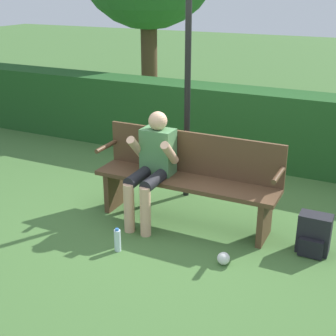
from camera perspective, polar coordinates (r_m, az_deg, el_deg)
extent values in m
plane|color=#426B33|center=(5.09, 2.02, -6.55)|extent=(40.00, 40.00, 0.00)
cube|color=#1E4C1E|center=(6.71, 9.31, 5.07)|extent=(12.00, 0.56, 1.05)
cube|color=#513823|center=(4.88, 2.10, -1.63)|extent=(1.97, 0.43, 0.05)
cube|color=#513823|center=(4.96, 3.06, 1.84)|extent=(1.97, 0.04, 0.45)
cube|color=#513823|center=(5.36, -6.44, -2.48)|extent=(0.06, 0.39, 0.45)
cube|color=#513823|center=(4.75, 11.70, -6.15)|extent=(0.06, 0.39, 0.45)
cylinder|color=#513823|center=(5.23, -7.54, 2.63)|extent=(0.05, 0.39, 0.05)
cylinder|color=#513823|center=(4.52, 13.33, -0.84)|extent=(0.05, 0.39, 0.05)
cube|color=#4C7F4C|center=(4.96, -1.22, 2.05)|extent=(0.34, 0.22, 0.49)
sphere|color=#DBA884|center=(4.86, -1.25, 5.76)|extent=(0.20, 0.20, 0.20)
cylinder|color=black|center=(4.88, -3.45, -0.98)|extent=(0.13, 0.48, 0.13)
cylinder|color=black|center=(4.80, -1.48, -1.35)|extent=(0.13, 0.48, 0.13)
cylinder|color=#DBA884|center=(4.80, -4.76, -4.88)|extent=(0.11, 0.11, 0.53)
cylinder|color=#DBA884|center=(4.72, -2.77, -5.34)|extent=(0.11, 0.11, 0.53)
cylinder|color=#DBA884|center=(4.93, -3.87, 2.52)|extent=(0.09, 0.31, 0.31)
cylinder|color=#DBA884|center=(4.76, 0.21, 1.86)|extent=(0.09, 0.31, 0.31)
cube|color=black|center=(4.68, 17.39, -7.61)|extent=(0.30, 0.18, 0.39)
cube|color=black|center=(4.62, 17.00, -9.34)|extent=(0.23, 0.06, 0.17)
cylinder|color=silver|center=(4.55, -6.18, -8.78)|extent=(0.06, 0.06, 0.22)
cylinder|color=#2D66B2|center=(4.49, -6.24, -7.46)|extent=(0.04, 0.04, 0.02)
cylinder|color=black|center=(5.27, 2.42, 11.35)|extent=(0.07, 0.07, 2.93)
cylinder|color=#4C3823|center=(9.68, -2.31, 13.57)|extent=(0.33, 0.33, 2.11)
sphere|color=silver|center=(4.38, 6.78, -10.89)|extent=(0.12, 0.12, 0.12)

